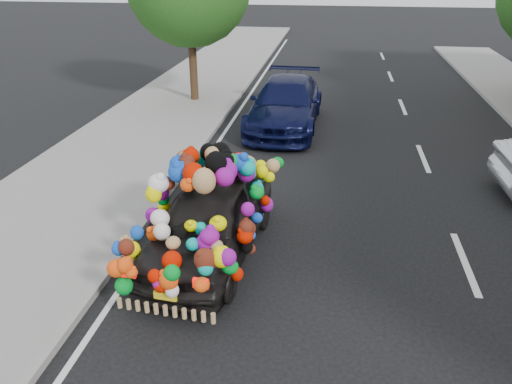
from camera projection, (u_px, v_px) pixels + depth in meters
The scene contains 6 objects.
ground at pixel (259, 246), 9.13m from camera, with size 100.00×100.00×0.00m, color black.
sidewalk at pixel (41, 225), 9.70m from camera, with size 4.00×60.00×0.12m, color gray.
kerb at pixel (137, 233), 9.43m from camera, with size 0.15×60.00×0.13m, color gray.
lane_markings at pixel (465, 263), 8.62m from camera, with size 6.00×50.00×0.01m, color silver, non-canonical shape.
plush_art_car at pixel (209, 201), 8.53m from camera, with size 2.29×4.29×1.99m.
navy_sedan at pixel (285, 104), 15.24m from camera, with size 2.02×4.97×1.44m, color black.
Camera 1 is at (1.15, -7.74, 4.80)m, focal length 35.00 mm.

